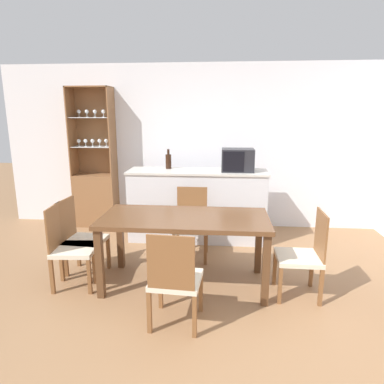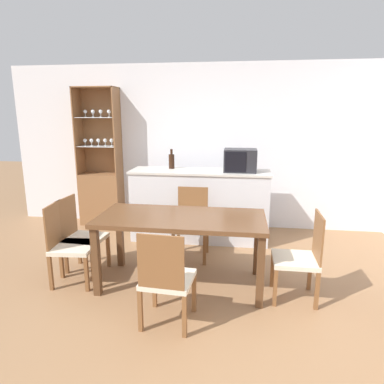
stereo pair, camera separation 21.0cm
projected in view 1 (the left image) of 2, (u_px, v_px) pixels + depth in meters
name	position (u px, v px, depth m)	size (l,w,h in m)	color
ground_plane	(206.00, 314.00, 3.15)	(18.00, 18.00, 0.00)	#936B47
wall_back	(215.00, 147.00, 5.41)	(6.80, 0.06, 2.55)	silver
kitchen_counter	(197.00, 205.00, 4.93)	(1.96, 0.56, 1.01)	silver
display_cabinet	(96.00, 187.00, 5.54)	(0.66, 0.34, 2.20)	brown
dining_table	(185.00, 225.00, 3.56)	(1.73, 0.82, 0.76)	brown
dining_chair_head_near	(175.00, 279.00, 2.90)	(0.45, 0.45, 0.88)	beige
dining_chair_side_right_near	(303.00, 255.00, 3.40)	(0.43, 0.43, 0.88)	beige
dining_chair_side_left_near	(71.00, 247.00, 3.60)	(0.45, 0.45, 0.88)	beige
dining_chair_side_left_far	(80.00, 238.00, 3.85)	(0.45, 0.45, 0.88)	beige
dining_chair_head_far	(191.00, 224.00, 4.34)	(0.43, 0.43, 0.88)	beige
microwave	(238.00, 160.00, 4.74)	(0.44, 0.35, 0.31)	#232328
wine_bottle	(168.00, 161.00, 4.96)	(0.08, 0.08, 0.28)	black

